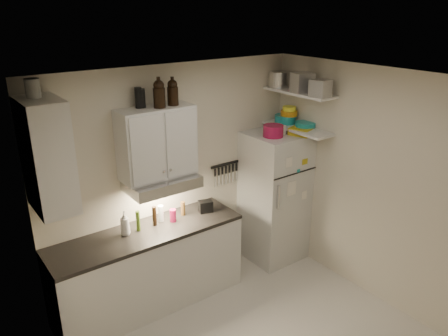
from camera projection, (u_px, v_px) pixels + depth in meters
ceiling at (266, 81)px, 3.43m from camera, size 3.20×3.00×0.02m
back_wall at (175, 178)px, 5.03m from camera, size 3.20×0.02×2.60m
left_wall at (85, 296)px, 3.00m from camera, size 0.02×3.00×2.60m
right_wall at (372, 187)px, 4.79m from camera, size 0.02×3.00×2.60m
base_cabinet at (149, 270)px, 4.80m from camera, size 2.10×0.60×0.88m
countertop at (147, 233)px, 4.64m from camera, size 2.10×0.62×0.04m
upper_cabinet at (157, 143)px, 4.55m from camera, size 0.80×0.33×0.75m
side_cabinet at (47, 156)px, 3.77m from camera, size 0.33×0.55×1.00m
range_hood at (162, 183)px, 4.65m from camera, size 0.76×0.46×0.12m
fridge at (274, 197)px, 5.62m from camera, size 0.70×0.68×1.70m
shelf_hi at (299, 92)px, 5.16m from camera, size 0.30×0.95×0.03m
shelf_lo at (297, 128)px, 5.31m from camera, size 0.30×0.95×0.03m
knife_strip at (225, 164)px, 5.40m from camera, size 0.42×0.02×0.03m
dutch_oven at (273, 131)px, 5.17m from camera, size 0.27×0.27×0.14m
book_stack at (301, 131)px, 5.25m from camera, size 0.27×0.30×0.08m
spice_jar at (284, 130)px, 5.28m from camera, size 0.08×0.08×0.10m
stock_pot at (279, 79)px, 5.38m from camera, size 0.31×0.31×0.19m
tin_a at (302, 82)px, 5.05m from camera, size 0.27×0.25×0.23m
tin_b at (320, 88)px, 4.80m from camera, size 0.21×0.21×0.19m
bowl_teal at (285, 119)px, 5.47m from camera, size 0.26×0.26×0.10m
bowl_orange at (289, 113)px, 5.41m from camera, size 0.21×0.21×0.06m
bowl_yellow at (289, 109)px, 5.39m from camera, size 0.16×0.16×0.05m
plates at (305, 125)px, 5.30m from camera, size 0.27×0.27×0.06m
growler_a at (159, 94)px, 4.35m from camera, size 0.15×0.15×0.29m
growler_b at (173, 92)px, 4.46m from camera, size 0.14×0.14×0.27m
thermos_a at (142, 98)px, 4.36m from camera, size 0.08×0.08×0.19m
thermos_b at (138, 98)px, 4.35m from camera, size 0.08×0.08×0.21m
side_jar at (33, 88)px, 3.60m from camera, size 0.15×0.15×0.16m
soap_bottle at (125, 222)px, 4.51m from camera, size 0.15×0.15×0.29m
pepper_mill at (183, 208)px, 4.96m from camera, size 0.07×0.07×0.16m
oil_bottle at (138, 221)px, 4.60m from camera, size 0.05×0.05×0.23m
vinegar_bottle at (154, 216)px, 4.72m from camera, size 0.06×0.06×0.22m
clear_bottle at (161, 213)px, 4.82m from camera, size 0.08×0.08×0.19m
red_jar at (173, 215)px, 4.82m from camera, size 0.08×0.08×0.14m
caddy at (205, 206)px, 5.04m from camera, size 0.18×0.15×0.13m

